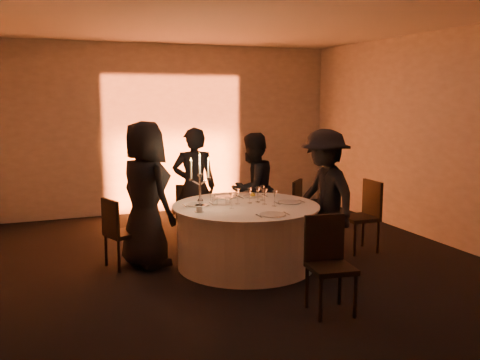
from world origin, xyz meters
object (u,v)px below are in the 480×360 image
object	(u,v)px
chair_back_right	(290,206)
guest_back_right	(252,189)
chair_back_left	(189,210)
coffee_cup	(199,209)
candelabra	(200,188)
chair_left	(118,229)
guest_left	(145,194)
chair_right	(365,212)
guest_back_left	(194,187)
guest_right	(324,195)
banquet_table	(246,236)
chair_front	(328,258)

from	to	relation	value
chair_back_right	guest_back_right	distance (m)	0.67
chair_back_left	coffee_cup	world-z (taller)	chair_back_left
candelabra	chair_left	bearing A→B (deg)	157.32
guest_left	coffee_cup	xyz separation A→B (m)	(0.49, -0.63, -0.10)
chair_right	guest_back_left	xyz separation A→B (m)	(-2.06, 1.12, 0.29)
candelabra	guest_right	bearing A→B (deg)	-6.78
banquet_table	guest_right	distance (m)	1.15
chair_front	guest_left	bearing A→B (deg)	131.44
chair_back_right	guest_back_left	xyz separation A→B (m)	(-1.39, 0.22, 0.34)
banquet_table	chair_front	xyz separation A→B (m)	(0.23, -1.58, 0.14)
chair_right	guest_right	distance (m)	0.77
banquet_table	coffee_cup	size ratio (longest dim) A/B	16.36
candelabra	banquet_table	bearing A→B (deg)	-10.98
chair_right	guest_left	xyz separation A→B (m)	(-2.89, 0.44, 0.36)
chair_back_left	chair_right	xyz separation A→B (m)	(2.10, -1.25, 0.06)
guest_back_left	guest_right	xyz separation A→B (m)	(1.37, -1.23, 0.01)
chair_left	chair_back_left	bearing A→B (deg)	-75.19
chair_back_right	guest_right	xyz separation A→B (m)	(-0.03, -1.01, 0.35)
chair_left	coffee_cup	xyz separation A→B (m)	(0.83, -0.66, 0.32)
chair_back_right	chair_right	xyz separation A→B (m)	(0.67, -0.90, 0.05)
guest_left	guest_right	xyz separation A→B (m)	(2.19, -0.55, -0.06)
chair_right	guest_back_left	bearing A→B (deg)	-117.63
guest_back_left	guest_left	bearing A→B (deg)	55.30
chair_left	chair_back_left	distance (m)	1.37
chair_right	candelabra	world-z (taller)	candelabra
coffee_cup	guest_back_right	bearing A→B (deg)	44.58
chair_front	guest_back_right	xyz separation A→B (m)	(0.25, 2.51, 0.26)
chair_front	guest_back_left	size ratio (longest dim) A/B	0.56
chair_back_right	guest_back_right	size ratio (longest dim) A/B	0.56
guest_right	candelabra	bearing A→B (deg)	-101.32
chair_left	candelabra	distance (m)	1.13
guest_back_right	guest_back_left	bearing A→B (deg)	-41.97
chair_left	chair_right	bearing A→B (deg)	-118.45
guest_back_right	coffee_cup	bearing A→B (deg)	17.68
chair_left	chair_right	distance (m)	3.26
chair_back_right	guest_right	bearing A→B (deg)	42.07
chair_back_left	coffee_cup	bearing A→B (deg)	92.87
guest_left	guest_right	bearing A→B (deg)	-126.07
guest_right	banquet_table	bearing A→B (deg)	-99.09
guest_back_right	candelabra	size ratio (longest dim) A/B	2.43
chair_back_left	guest_left	world-z (taller)	guest_left
banquet_table	chair_back_left	bearing A→B (deg)	105.62
banquet_table	chair_front	world-z (taller)	chair_front
guest_back_right	chair_back_left	bearing A→B (deg)	-49.21
banquet_table	guest_left	xyz separation A→B (m)	(-1.14, 0.46, 0.51)
chair_left	candelabra	world-z (taller)	candelabra
banquet_table	coffee_cup	bearing A→B (deg)	-165.33
chair_back_right	guest_back_left	world-z (taller)	guest_back_left
chair_back_left	chair_right	bearing A→B (deg)	163.40
guest_left	candelabra	xyz separation A→B (m)	(0.59, -0.36, 0.10)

